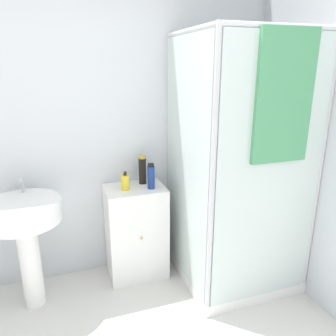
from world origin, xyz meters
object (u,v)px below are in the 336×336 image
object	(u,v)px
sink	(25,226)
soap_dispenser	(125,182)
shampoo_bottle_blue	(151,176)
shampoo_bottle_tall_black	(142,170)

from	to	relation	value
sink	soap_dispenser	distance (m)	0.78
soap_dispenser	shampoo_bottle_blue	size ratio (longest dim) A/B	0.74
sink	shampoo_bottle_tall_black	distance (m)	0.97
sink	shampoo_bottle_tall_black	world-z (taller)	shampoo_bottle_tall_black
sink	soap_dispenser	bearing A→B (deg)	8.12
shampoo_bottle_blue	soap_dispenser	bearing A→B (deg)	169.06
shampoo_bottle_blue	sink	bearing A→B (deg)	-175.90
soap_dispenser	shampoo_bottle_blue	xyz separation A→B (m)	(0.20, -0.04, 0.04)
soap_dispenser	shampoo_bottle_tall_black	size ratio (longest dim) A/B	0.64
shampoo_bottle_blue	shampoo_bottle_tall_black	bearing A→B (deg)	103.93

